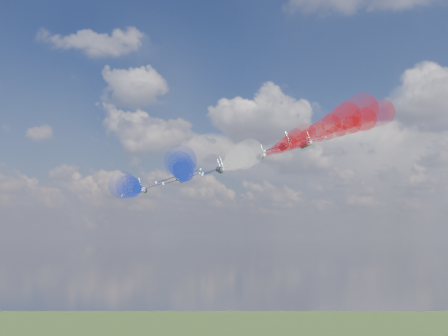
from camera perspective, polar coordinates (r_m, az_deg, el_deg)
The scene contains 16 objects.
jet_lead at distance 160.89m, azimuth -0.54°, elevation -0.15°, with size 10.55×13.19×3.52m, color black, non-canonical shape.
trail_lead at distance 132.36m, azimuth 0.44°, elevation 0.53°, with size 4.40×45.72×4.40m, color white, non-canonical shape.
jet_inner_left at distance 146.37m, azimuth -4.49°, elevation -1.27°, with size 10.55×13.19×3.52m, color black, non-canonical shape.
trail_inner_left at distance 117.71m, azimuth -4.35°, elevation -0.77°, with size 4.40×45.72×4.40m, color #1933DC, non-canonical shape.
jet_inner_right at distance 149.81m, azimuth 3.96°, elevation 1.23°, with size 10.55×13.19×3.52m, color black, non-canonical shape.
trail_inner_right at distance 121.67m, azimuth 6.07°, elevation 2.29°, with size 4.40×45.72×4.40m, color red, non-canonical shape.
jet_outer_left at distance 132.04m, azimuth -8.52°, elevation -2.36°, with size 10.55×13.19×3.52m, color black, non-canonical shape.
trail_outer_left at distance 103.42m, azimuth -9.48°, elevation -2.09°, with size 4.40×45.72×4.40m, color #1933DC, non-canonical shape.
jet_center_third at distance 133.26m, azimuth -0.24°, elevation -0.23°, with size 10.55×13.19×3.52m, color black, non-canonical shape.
trail_center_third at distance 104.75m, azimuth 1.07°, elevation 0.61°, with size 4.40×45.72×4.40m, color white, non-canonical shape.
jet_outer_right at distance 138.41m, azimuth 8.65°, elevation 2.49°, with size 10.55×13.19×3.52m, color black, non-canonical shape.
trail_outer_right at distance 110.93m, azimuth 12.16°, elevation 3.95°, with size 4.40×45.72×4.40m, color red, non-canonical shape.
jet_rear_left at distance 119.39m, azimuth -4.82°, elevation -0.99°, with size 10.55×13.19×3.52m, color black, non-canonical shape.
trail_rear_left at distance 90.74m, azimuth -4.75°, elevation -0.26°, with size 4.40×45.72×4.40m, color #1933DC, non-canonical shape.
jet_rear_right at distance 122.37m, azimuth 6.45°, elevation 2.30°, with size 10.55×13.19×3.52m, color black, non-canonical shape.
trail_rear_right at distance 94.60m, azimuth 9.91°, elevation 3.98°, with size 4.40×45.72×4.40m, color red, non-canonical shape.
Camera 1 is at (58.88, -132.82, 135.87)m, focal length 43.11 mm.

